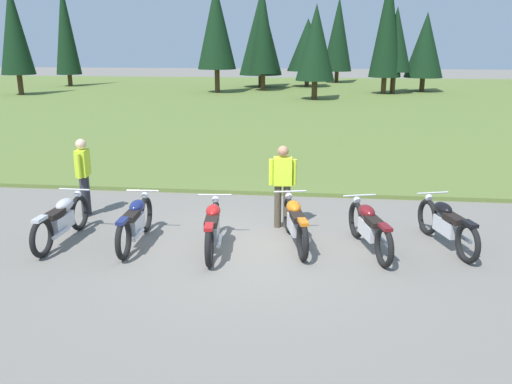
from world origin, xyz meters
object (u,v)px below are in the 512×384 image
Objects in this scene: motorcycle_silver at (62,220)px; motorcycle_orange at (295,222)px; motorcycle_maroon at (369,227)px; motorcycle_red at (213,227)px; motorcycle_black at (446,224)px; motorcycle_navy at (135,221)px; rider_with_back_turned at (283,182)px; rider_checking_bike at (83,173)px.

motorcycle_orange is at bearing 4.49° from motorcycle_silver.
motorcycle_red is at bearing -174.05° from motorcycle_maroon.
motorcycle_silver and motorcycle_black have the same top height.
motorcycle_red is at bearing -4.93° from motorcycle_navy.
motorcycle_maroon is at bearing 2.24° from motorcycle_silver.
motorcycle_red and motorcycle_black have the same top height.
motorcycle_maroon is at bearing -5.12° from motorcycle_orange.
motorcycle_navy is at bearing 175.07° from motorcycle_red.
motorcycle_red is 1.85m from rider_with_back_turned.
motorcycle_red and motorcycle_orange have the same top height.
motorcycle_navy is at bearing 2.40° from motorcycle_silver.
rider_with_back_turned reaches higher than motorcycle_silver.
motorcycle_red is 1.01× the size of motorcycle_orange.
motorcycle_silver is at bearing 178.63° from motorcycle_red.
rider_checking_bike reaches higher than motorcycle_red.
motorcycle_silver is at bearing -175.51° from motorcycle_orange.
rider_checking_bike is at bearing 152.07° from motorcycle_red.
rider_checking_bike reaches higher than motorcycle_black.
motorcycle_black is 1.22× the size of rider_with_back_turned.
rider_with_back_turned is (1.15, 1.36, 0.51)m from motorcycle_red.
motorcycle_silver and motorcycle_red have the same top height.
motorcycle_silver is at bearing -175.52° from motorcycle_black.
motorcycle_maroon is 1.01× the size of motorcycle_black.
rider_with_back_turned reaches higher than motorcycle_navy.
rider_with_back_turned is (4.00, 1.29, 0.51)m from motorcycle_silver.
motorcycle_navy is 2.94m from rider_with_back_turned.
motorcycle_red is at bearing -164.31° from motorcycle_orange.
motorcycle_navy is 2.27m from rider_checking_bike.
rider_with_back_turned is at bearing 107.35° from motorcycle_orange.
rider_with_back_turned reaches higher than motorcycle_red.
motorcycle_silver is 1.66m from rider_checking_bike.
rider_with_back_turned is (-3.02, 0.74, 0.51)m from motorcycle_black.
motorcycle_maroon is (5.62, 0.22, 0.00)m from motorcycle_silver.
motorcycle_orange is (1.45, 0.41, 0.00)m from motorcycle_red.
rider_checking_bike is at bearing 176.31° from rider_with_back_turned.
rider_with_back_turned is at bearing 49.88° from motorcycle_red.
rider_checking_bike is (-3.09, 1.64, 0.51)m from motorcycle_red.
rider_checking_bike is at bearing 167.03° from motorcycle_maroon.
motorcycle_maroon is at bearing -33.59° from rider_with_back_turned.
motorcycle_orange is at bearing 5.48° from motorcycle_navy.
rider_with_back_turned is at bearing -3.69° from rider_checking_bike.
motorcycle_black is at bearing 4.48° from motorcycle_silver.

